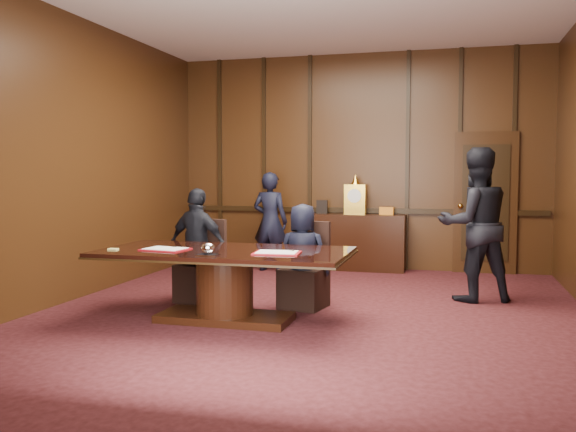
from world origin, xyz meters
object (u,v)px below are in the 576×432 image
object	(u,v)px
conference_table	(225,273)
signatory_left	(198,246)
sideboard	(355,240)
witness_right	(475,225)
witness_left	(270,222)
signatory_right	(303,256)

from	to	relation	value
conference_table	signatory_left	world-z (taller)	signatory_left
sideboard	witness_right	xyz separation A→B (m)	(1.78, -1.98, 0.45)
sideboard	witness_left	bearing A→B (deg)	-160.30
sideboard	witness_right	distance (m)	2.70
signatory_left	sideboard	bearing A→B (deg)	-102.19
conference_table	witness_left	world-z (taller)	witness_left
conference_table	witness_right	bearing A→B (deg)	34.57
signatory_left	witness_right	size ratio (longest dim) A/B	0.74
sideboard	conference_table	xyz separation A→B (m)	(-0.80, -3.76, 0.02)
conference_table	signatory_left	bearing A→B (deg)	129.09
signatory_right	witness_right	size ratio (longest dim) A/B	0.65
sideboard	signatory_left	distance (m)	3.30
conference_table	witness_left	distance (m)	3.35
conference_table	signatory_left	distance (m)	1.05
conference_table	signatory_right	size ratio (longest dim) A/B	2.16
sideboard	conference_table	world-z (taller)	sideboard
sideboard	conference_table	distance (m)	3.84
signatory_right	witness_right	world-z (taller)	witness_right
signatory_right	conference_table	bearing A→B (deg)	51.43
sideboard	signatory_left	xyz separation A→B (m)	(-1.45, -2.96, 0.21)
witness_left	witness_right	bearing A→B (deg)	160.14
sideboard	witness_right	bearing A→B (deg)	-48.15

